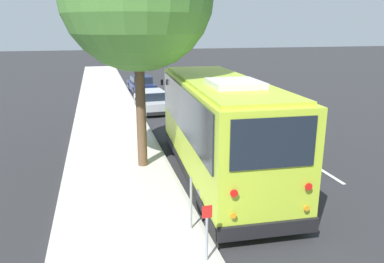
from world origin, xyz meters
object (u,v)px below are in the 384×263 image
Objects in this scene: shuttle_bus at (219,123)px; sign_post_near at (207,233)px; sign_post_far at (191,204)px; parked_sedan_silver at (152,101)px; parked_sedan_navy at (141,85)px.

shuttle_bus is 7.04× the size of sign_post_near.
parked_sedan_silver is at bearing -4.68° from sign_post_far.
sign_post_near reaches higher than parked_sedan_silver.
shuttle_bus is 4.10m from sign_post_far.
parked_sedan_navy is (6.85, -0.14, 0.02)m from parked_sedan_silver.
sign_post_far reaches higher than parked_sedan_navy.
sign_post_far is (-3.49, 1.86, -1.09)m from shuttle_bus.
shuttle_bus reaches higher than sign_post_near.
sign_post_far reaches higher than parked_sedan_silver.
sign_post_far is at bearing 171.86° from parked_sedan_silver.
parked_sedan_silver is at bearing 175.68° from parked_sedan_navy.
parked_sedan_navy is (18.14, 0.51, -1.31)m from shuttle_bus.
parked_sedan_navy is at bearing -3.57° from sign_post_far.
sign_post_near is at bearing 161.88° from shuttle_bus.
shuttle_bus is at bearing -20.92° from sign_post_near.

